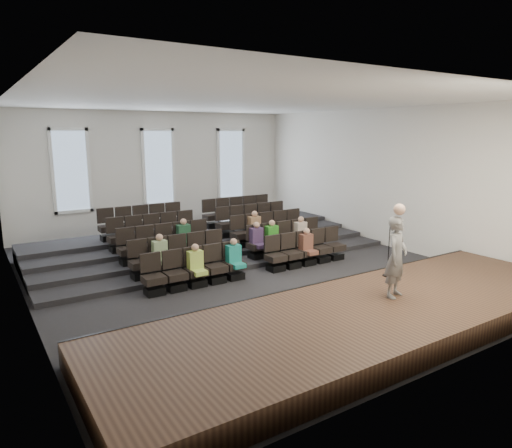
{
  "coord_description": "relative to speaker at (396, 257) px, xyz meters",
  "views": [
    {
      "loc": [
        -7.0,
        -11.47,
        4.12
      ],
      "look_at": [
        0.72,
        0.5,
        1.27
      ],
      "focal_mm": 32.0,
      "sensor_mm": 36.0,
      "label": 1
    }
  ],
  "objects": [
    {
      "name": "ground",
      "position": [
        -0.91,
        4.95,
        -1.41
      ],
      "size": [
        14.0,
        14.0,
        0.0
      ],
      "primitive_type": "plane",
      "color": "black",
      "rests_on": "ground"
    },
    {
      "name": "ceiling",
      "position": [
        -0.91,
        4.95,
        3.6
      ],
      "size": [
        12.0,
        14.0,
        0.02
      ],
      "primitive_type": "cube",
      "color": "white",
      "rests_on": "ground"
    },
    {
      "name": "wall_back",
      "position": [
        -0.91,
        11.97,
        1.09
      ],
      "size": [
        12.0,
        0.04,
        5.0
      ],
      "primitive_type": "cube",
      "color": "silver",
      "rests_on": "ground"
    },
    {
      "name": "wall_front",
      "position": [
        -0.91,
        -2.07,
        1.09
      ],
      "size": [
        12.0,
        0.04,
        5.0
      ],
      "primitive_type": "cube",
      "color": "silver",
      "rests_on": "ground"
    },
    {
      "name": "wall_left",
      "position": [
        -6.93,
        4.95,
        1.09
      ],
      "size": [
        0.04,
        14.0,
        5.0
      ],
      "primitive_type": "cube",
      "color": "silver",
      "rests_on": "ground"
    },
    {
      "name": "wall_right",
      "position": [
        5.11,
        4.95,
        1.09
      ],
      "size": [
        0.04,
        14.0,
        5.0
      ],
      "primitive_type": "cube",
      "color": "silver",
      "rests_on": "ground"
    },
    {
      "name": "stage",
      "position": [
        -0.91,
        -0.15,
        -1.16
      ],
      "size": [
        11.8,
        3.6,
        0.5
      ],
      "primitive_type": "cube",
      "color": "#462F1E",
      "rests_on": "ground"
    },
    {
      "name": "stage_lip",
      "position": [
        -0.91,
        1.62,
        -1.16
      ],
      "size": [
        11.8,
        0.06,
        0.52
      ],
      "primitive_type": "cube",
      "color": "black",
      "rests_on": "ground"
    },
    {
      "name": "risers",
      "position": [
        -0.91,
        8.12,
        -1.22
      ],
      "size": [
        11.8,
        4.8,
        0.6
      ],
      "color": "black",
      "rests_on": "ground"
    },
    {
      "name": "seating_rows",
      "position": [
        -0.91,
        6.49,
        -0.73
      ],
      "size": [
        6.8,
        4.7,
        1.67
      ],
      "color": "black",
      "rests_on": "ground"
    },
    {
      "name": "windows",
      "position": [
        -0.91,
        11.91,
        1.29
      ],
      "size": [
        8.44,
        0.1,
        3.24
      ],
      "color": "white",
      "rests_on": "wall_back"
    },
    {
      "name": "audience",
      "position": [
        -0.76,
        5.29,
        -0.6
      ],
      "size": [
        5.45,
        2.64,
        1.1
      ],
      "color": "#B1CE52",
      "rests_on": "seating_rows"
    },
    {
      "name": "speaker",
      "position": [
        0.0,
        0.0,
        0.0
      ],
      "size": [
        0.78,
        0.64,
        1.83
      ],
      "primitive_type": "imported",
      "rotation": [
        0.0,
        0.0,
        0.35
      ],
      "color": "slate",
      "rests_on": "stage"
    },
    {
      "name": "mic_stand",
      "position": [
        1.04,
        1.11,
        -0.48
      ],
      "size": [
        0.24,
        0.24,
        1.46
      ],
      "color": "black",
      "rests_on": "stage"
    }
  ]
}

